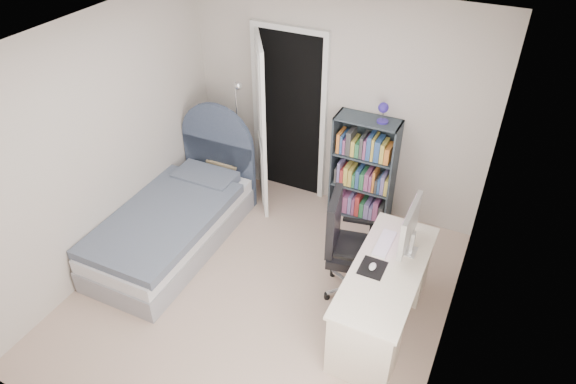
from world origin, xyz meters
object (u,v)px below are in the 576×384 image
at_px(floor_lamp, 240,153).
at_px(office_chair, 347,243).
at_px(bed, 176,220).
at_px(desk, 384,294).
at_px(bookcase, 364,173).
at_px(nightstand, 229,164).

xyz_separation_m(floor_lamp, office_chair, (1.68, -0.94, -0.01)).
height_order(bed, desk, bed).
bearing_deg(bookcase, office_chair, -78.42).
bearing_deg(office_chair, bed, -177.12).
bearing_deg(bed, office_chair, 2.88).
bearing_deg(floor_lamp, office_chair, -29.21).
bearing_deg(floor_lamp, bed, -102.15).
relative_size(bookcase, desk, 1.02).
xyz_separation_m(nightstand, floor_lamp, (0.19, -0.03, 0.23)).
bearing_deg(bookcase, nightstand, -170.83).
xyz_separation_m(bed, nightstand, (0.03, 1.07, 0.11)).
xyz_separation_m(nightstand, bookcase, (1.62, 0.26, 0.18)).
xyz_separation_m(bed, desk, (2.36, -0.16, 0.10)).
relative_size(nightstand, bookcase, 0.40).
bearing_deg(nightstand, floor_lamp, -10.25).
relative_size(nightstand, office_chair, 0.54).
bearing_deg(bed, floor_lamp, 77.85).
xyz_separation_m(floor_lamp, bookcase, (1.42, 0.30, -0.05)).
height_order(bed, floor_lamp, floor_lamp).
bearing_deg(bed, bookcase, 38.90).
relative_size(bed, floor_lamp, 1.33).
height_order(bed, nightstand, bed).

